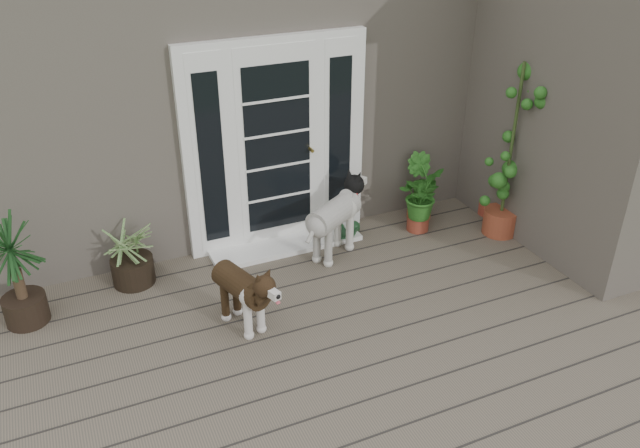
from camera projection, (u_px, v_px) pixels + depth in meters
name	position (u px, v px, depth m)	size (l,w,h in m)	color
deck	(398.00, 362.00, 5.24)	(6.20, 4.60, 0.12)	#6B5B4C
house_main	(232.00, 59.00, 7.92)	(7.40, 4.00, 3.10)	#665E54
house_wing	(602.00, 103.00, 6.44)	(1.60, 2.40, 3.10)	#665E54
door_unit	(276.00, 145.00, 6.38)	(1.90, 0.14, 2.15)	white
door_step	(286.00, 245.00, 6.73)	(1.60, 0.40, 0.05)	white
brindle_dog	(242.00, 296.00, 5.43)	(0.32, 0.74, 0.62)	#392715
white_dog	(334.00, 225.00, 6.44)	(0.36, 0.84, 0.70)	silver
spider_plant	(130.00, 250.00, 6.00)	(0.67, 0.67, 0.71)	#8F9D61
yucca	(16.00, 273.00, 5.39)	(0.70, 0.70, 1.01)	black
herb_a	(419.00, 204.00, 6.92)	(0.49, 0.49, 0.62)	#195919
herb_b	(420.00, 195.00, 7.19)	(0.37, 0.37, 0.56)	#1C4D16
herb_c	(493.00, 194.00, 7.29)	(0.31, 0.31, 0.49)	#27611B
sapling	(511.00, 150.00, 6.54)	(0.57, 0.57, 1.95)	#215F1B
clog_left	(341.00, 233.00, 6.91)	(0.15, 0.32, 0.10)	#15361D
clog_right	(352.00, 231.00, 6.93)	(0.16, 0.33, 0.10)	#16381C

